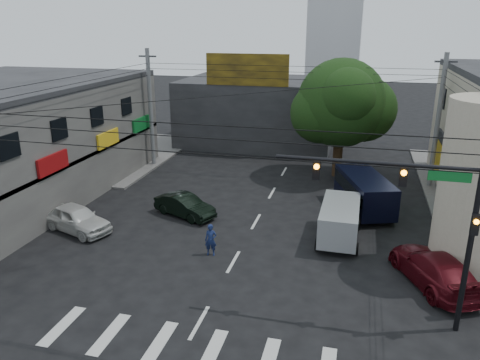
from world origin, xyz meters
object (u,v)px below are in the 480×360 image
at_px(street_tree, 341,103).
at_px(dark_sedan, 185,206).
at_px(traffic_officer, 211,240).
at_px(utility_pole_far_left, 151,109).
at_px(white_compact, 76,218).
at_px(utility_pole_far_right, 438,123).
at_px(traffic_gantry, 424,207).
at_px(maroon_sedan, 434,269).
at_px(navy_van, 364,194).
at_px(silver_minivan, 339,222).

xyz_separation_m(street_tree, dark_sedan, (-8.31, -10.22, -4.82)).
bearing_deg(dark_sedan, traffic_officer, -121.88).
xyz_separation_m(utility_pole_far_left, white_compact, (1.17, -12.70, -3.86)).
height_order(utility_pole_far_right, dark_sedan, utility_pole_far_right).
relative_size(traffic_gantry, maroon_sedan, 1.27).
xyz_separation_m(utility_pole_far_right, maroon_sedan, (-1.44, -13.74, -3.84)).
xyz_separation_m(white_compact, traffic_officer, (8.06, -0.86, 0.07)).
bearing_deg(dark_sedan, navy_van, -47.94).
distance_m(street_tree, utility_pole_far_right, 6.63).
bearing_deg(silver_minivan, traffic_gantry, -155.25).
bearing_deg(dark_sedan, traffic_gantry, -99.52).
xyz_separation_m(dark_sedan, white_compact, (-5.02, -3.48, 0.09)).
distance_m(utility_pole_far_left, utility_pole_far_right, 21.00).
bearing_deg(utility_pole_far_right, dark_sedan, -148.09).
bearing_deg(utility_pole_far_right, navy_van, -128.35).
distance_m(street_tree, white_compact, 19.69).
xyz_separation_m(traffic_gantry, navy_van, (-1.83, 11.31, -3.71)).
bearing_deg(navy_van, utility_pole_far_right, -57.78).
height_order(utility_pole_far_left, navy_van, utility_pole_far_left).
relative_size(street_tree, utility_pole_far_left, 0.95).
bearing_deg(traffic_officer, utility_pole_far_right, 40.76).
xyz_separation_m(street_tree, silver_minivan, (0.78, -11.19, -4.49)).
distance_m(utility_pole_far_left, traffic_officer, 16.84).
bearing_deg(utility_pole_far_right, white_compact, -147.36).
bearing_deg(street_tree, utility_pole_far_left, -176.05).
xyz_separation_m(street_tree, utility_pole_far_left, (-14.50, -1.00, -0.87)).
height_order(traffic_gantry, utility_pole_far_right, utility_pole_far_right).
xyz_separation_m(traffic_gantry, traffic_officer, (-9.09, 3.44, -4.02)).
bearing_deg(navy_van, white_compact, 95.16).
bearing_deg(street_tree, utility_pole_far_right, -8.75).
xyz_separation_m(street_tree, traffic_officer, (-5.27, -14.56, -4.66)).
bearing_deg(dark_sedan, street_tree, -15.94).
bearing_deg(dark_sedan, utility_pole_far_left, 57.05).
bearing_deg(silver_minivan, traffic_officer, 119.87).
relative_size(navy_van, traffic_officer, 3.68).
xyz_separation_m(white_compact, navy_van, (15.33, 7.01, 0.37)).
relative_size(utility_pole_far_right, navy_van, 1.54).
relative_size(traffic_gantry, navy_van, 1.21).
xyz_separation_m(utility_pole_far_left, silver_minivan, (15.28, -10.19, -3.62)).
xyz_separation_m(utility_pole_far_right, navy_van, (-4.50, -5.69, -3.48)).
distance_m(utility_pole_far_right, traffic_officer, 18.35).
height_order(traffic_gantry, traffic_officer, traffic_gantry).
distance_m(street_tree, traffic_officer, 16.18).
distance_m(street_tree, dark_sedan, 14.03).
bearing_deg(traffic_gantry, utility_pole_far_left, 137.14).
bearing_deg(navy_van, dark_sedan, 89.47).
bearing_deg(traffic_gantry, maroon_sedan, 69.33).
height_order(silver_minivan, traffic_officer, silver_minivan).
xyz_separation_m(traffic_gantry, utility_pole_far_left, (-18.32, 17.00, -0.23)).
bearing_deg(silver_minivan, dark_sedan, 84.62).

